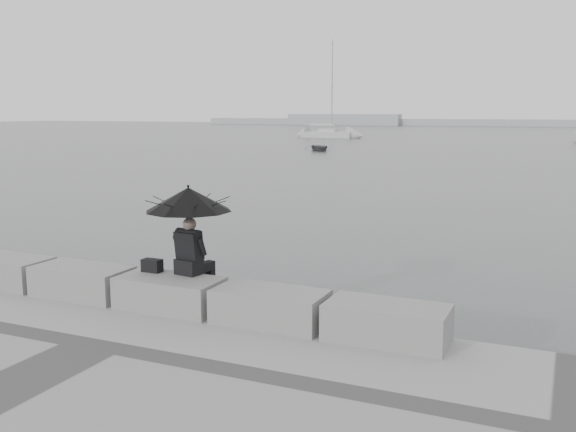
% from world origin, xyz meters
% --- Properties ---
extents(ground, '(360.00, 360.00, 0.00)m').
position_xyz_m(ground, '(0.00, 0.00, 0.00)').
color(ground, '#47494C').
rests_on(ground, ground).
extents(stone_block_far_left, '(1.60, 0.80, 0.50)m').
position_xyz_m(stone_block_far_left, '(-3.40, -0.45, 0.75)').
color(stone_block_far_left, gray).
rests_on(stone_block_far_left, promenade).
extents(stone_block_left, '(1.60, 0.80, 0.50)m').
position_xyz_m(stone_block_left, '(-1.70, -0.45, 0.75)').
color(stone_block_left, gray).
rests_on(stone_block_left, promenade).
extents(stone_block_centre, '(1.60, 0.80, 0.50)m').
position_xyz_m(stone_block_centre, '(0.00, -0.45, 0.75)').
color(stone_block_centre, gray).
rests_on(stone_block_centre, promenade).
extents(stone_block_right, '(1.60, 0.80, 0.50)m').
position_xyz_m(stone_block_right, '(1.70, -0.45, 0.75)').
color(stone_block_right, gray).
rests_on(stone_block_right, promenade).
extents(stone_block_far_right, '(1.60, 0.80, 0.50)m').
position_xyz_m(stone_block_far_right, '(3.40, -0.45, 0.75)').
color(stone_block_far_right, gray).
rests_on(stone_block_far_right, promenade).
extents(seated_person, '(1.34, 1.34, 1.39)m').
position_xyz_m(seated_person, '(0.16, -0.11, 2.04)').
color(seated_person, black).
rests_on(seated_person, stone_block_centre).
extents(bag, '(0.31, 0.18, 0.20)m').
position_xyz_m(bag, '(-0.45, -0.25, 1.10)').
color(bag, black).
rests_on(bag, stone_block_centre).
extents(distant_landmass, '(180.00, 8.00, 2.80)m').
position_xyz_m(distant_landmass, '(-8.14, 154.51, 0.90)').
color(distant_landmass, '#A9ACAF').
rests_on(distant_landmass, ground).
extents(sailboat_left, '(7.28, 2.95, 12.90)m').
position_xyz_m(sailboat_left, '(-24.81, 73.21, 0.53)').
color(sailboat_left, silver).
rests_on(sailboat_left, ground).
extents(dinghy, '(3.60, 3.04, 0.57)m').
position_xyz_m(dinghy, '(-15.50, 45.74, 0.28)').
color(dinghy, slate).
rests_on(dinghy, ground).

